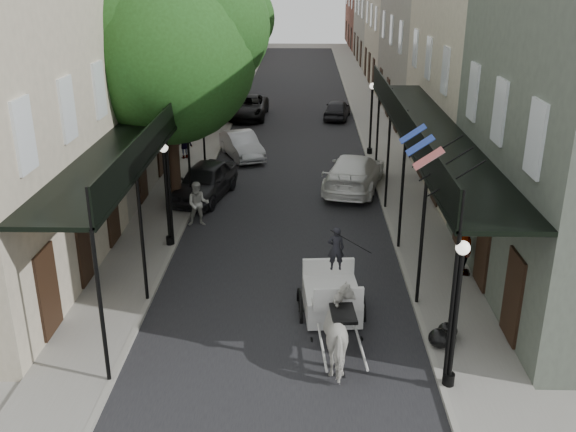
# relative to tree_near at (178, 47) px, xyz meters

# --- Properties ---
(ground) EXTENTS (140.00, 140.00, 0.00)m
(ground) POSITION_rel_tree_near_xyz_m (4.20, -10.18, -6.49)
(ground) COLOR gray
(ground) RESTS_ON ground
(road) EXTENTS (8.00, 90.00, 0.01)m
(road) POSITION_rel_tree_near_xyz_m (4.20, 9.82, -6.48)
(road) COLOR black
(road) RESTS_ON ground
(sidewalk_left) EXTENTS (2.20, 90.00, 0.12)m
(sidewalk_left) POSITION_rel_tree_near_xyz_m (-0.80, 9.82, -6.43)
(sidewalk_left) COLOR gray
(sidewalk_left) RESTS_ON ground
(sidewalk_right) EXTENTS (2.20, 90.00, 0.12)m
(sidewalk_right) POSITION_rel_tree_near_xyz_m (9.20, 9.82, -6.43)
(sidewalk_right) COLOR gray
(sidewalk_right) RESTS_ON ground
(building_row_left) EXTENTS (5.00, 80.00, 10.50)m
(building_row_left) POSITION_rel_tree_near_xyz_m (-4.40, 19.82, -1.24)
(building_row_left) COLOR #BFB299
(building_row_left) RESTS_ON ground
(building_row_right) EXTENTS (5.00, 80.00, 10.50)m
(building_row_right) POSITION_rel_tree_near_xyz_m (12.80, 19.82, -1.24)
(building_row_right) COLOR gray
(building_row_right) RESTS_ON ground
(gallery_left) EXTENTS (2.20, 18.05, 4.88)m
(gallery_left) POSITION_rel_tree_near_xyz_m (-0.59, -3.20, -2.44)
(gallery_left) COLOR black
(gallery_left) RESTS_ON sidewalk_left
(gallery_right) EXTENTS (2.20, 18.05, 4.88)m
(gallery_right) POSITION_rel_tree_near_xyz_m (8.99, -3.20, -2.44)
(gallery_right) COLOR black
(gallery_right) RESTS_ON sidewalk_right
(tree_near) EXTENTS (7.31, 6.80, 9.63)m
(tree_near) POSITION_rel_tree_near_xyz_m (0.00, 0.00, 0.00)
(tree_near) COLOR #382619
(tree_near) RESTS_ON sidewalk_left
(tree_far) EXTENTS (6.45, 6.00, 8.61)m
(tree_far) POSITION_rel_tree_near_xyz_m (-0.05, 14.00, -0.65)
(tree_far) COLOR #382619
(tree_far) RESTS_ON sidewalk_left
(lamppost_right_near) EXTENTS (0.32, 0.32, 3.71)m
(lamppost_right_near) POSITION_rel_tree_near_xyz_m (8.30, -12.18, -4.44)
(lamppost_right_near) COLOR black
(lamppost_right_near) RESTS_ON sidewalk_right
(lamppost_left) EXTENTS (0.32, 0.32, 3.71)m
(lamppost_left) POSITION_rel_tree_near_xyz_m (0.10, -4.18, -4.44)
(lamppost_left) COLOR black
(lamppost_left) RESTS_ON sidewalk_left
(lamppost_right_far) EXTENTS (0.32, 0.32, 3.71)m
(lamppost_right_far) POSITION_rel_tree_near_xyz_m (8.30, 7.82, -4.44)
(lamppost_right_far) COLOR black
(lamppost_right_far) RESTS_ON sidewalk_right
(horse) EXTENTS (1.13, 2.20, 1.80)m
(horse) POSITION_rel_tree_near_xyz_m (5.84, -11.18, -5.59)
(horse) COLOR silver
(horse) RESTS_ON ground
(carriage) EXTENTS (1.99, 2.76, 3.01)m
(carriage) POSITION_rel_tree_near_xyz_m (5.62, -8.38, -5.32)
(carriage) COLOR black
(carriage) RESTS_ON ground
(pedestrian_walking) EXTENTS (0.93, 0.77, 1.76)m
(pedestrian_walking) POSITION_rel_tree_near_xyz_m (0.80, -2.08, -5.61)
(pedestrian_walking) COLOR #ADADA4
(pedestrian_walking) RESTS_ON ground
(pedestrian_sidewalk_left) EXTENTS (1.13, 1.07, 1.54)m
(pedestrian_sidewalk_left) POSITION_rel_tree_near_xyz_m (-1.32, 6.76, -5.60)
(pedestrian_sidewalk_left) COLOR gray
(pedestrian_sidewalk_left) RESTS_ON sidewalk_left
(pedestrian_sidewalk_right) EXTENTS (0.48, 1.00, 1.67)m
(pedestrian_sidewalk_right) POSITION_rel_tree_near_xyz_m (10.00, -6.30, -5.54)
(pedestrian_sidewalk_right) COLOR gray
(pedestrian_sidewalk_right) RESTS_ON sidewalk_right
(car_left_near) EXTENTS (2.73, 4.80, 1.54)m
(car_left_near) POSITION_rel_tree_near_xyz_m (0.60, 1.06, -5.72)
(car_left_near) COLOR black
(car_left_near) RESTS_ON ground
(car_left_mid) EXTENTS (2.81, 4.28, 1.33)m
(car_left_mid) POSITION_rel_tree_near_xyz_m (1.60, 7.33, -5.82)
(car_left_mid) COLOR #A9AAAF
(car_left_mid) RESTS_ON ground
(car_left_far) EXTENTS (2.55, 5.27, 1.45)m
(car_left_far) POSITION_rel_tree_near_xyz_m (1.14, 16.67, -5.77)
(car_left_far) COLOR black
(car_left_far) RESTS_ON ground
(car_right_near) EXTENTS (3.39, 5.76, 1.57)m
(car_right_near) POSITION_rel_tree_near_xyz_m (7.08, 2.42, -5.70)
(car_right_near) COLOR white
(car_right_near) RESTS_ON ground
(car_right_far) EXTENTS (2.10, 3.93, 1.27)m
(car_right_far) POSITION_rel_tree_near_xyz_m (6.99, 16.54, -5.85)
(car_right_far) COLOR black
(car_right_far) RESTS_ON ground
(trash_bags) EXTENTS (0.85, 1.00, 0.50)m
(trash_bags) POSITION_rel_tree_near_xyz_m (8.51, -10.38, -6.13)
(trash_bags) COLOR black
(trash_bags) RESTS_ON sidewalk_right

